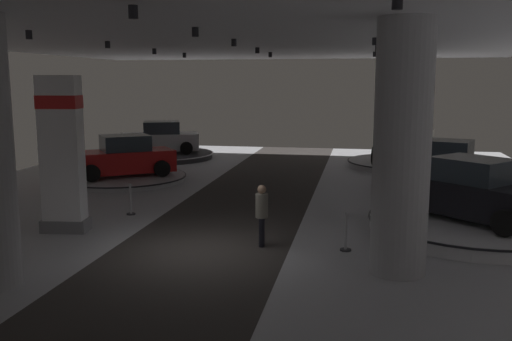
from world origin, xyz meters
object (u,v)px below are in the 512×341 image
Objects in this scene: display_platform_far_left at (123,178)px; display_platform_deep_left at (160,155)px; brand_sign_pylon at (62,152)px; display_platform_far_right at (438,187)px; column_right at (402,149)px; pickup_truck_deep_right at (408,141)px; display_platform_mid_right at (474,225)px; display_car_deep_left at (160,139)px; display_car_far_left at (123,158)px; display_platform_deep_right at (406,163)px; display_car_mid_right at (475,192)px; display_car_far_right at (440,164)px; visitor_walking_near at (262,211)px.

display_platform_deep_left is at bearing 97.65° from display_platform_far_left.
display_platform_far_right is (11.05, 7.86, -2.08)m from brand_sign_pylon.
pickup_truck_deep_right is at bearing 85.05° from column_right.
brand_sign_pylon reaches higher than display_platform_deep_left.
display_platform_mid_right reaches higher than display_platform_deep_left.
display_car_deep_left is 1.02× the size of display_car_far_left.
display_car_mid_right is (0.96, -11.98, 0.97)m from display_platform_deep_right.
display_platform_far_right is at bearing 160.77° from display_car_far_right.
display_platform_far_right is 12.81m from display_car_far_left.
pickup_truck_deep_right is 1.26× the size of display_car_far_left.
pickup_truck_deep_right is at bearing 96.36° from display_car_far_right.
display_car_far_left is (0.03, 0.02, 0.86)m from display_platform_far_left.
visitor_walking_near is (8.36, -15.11, 0.74)m from display_platform_deep_left.
display_platform_mid_right is at bearing -42.42° from display_car_mid_right.
display_platform_far_left is (-12.81, -0.06, -0.03)m from display_platform_far_right.
display_car_mid_right reaches higher than visitor_walking_near.
display_platform_deep_right is at bearing 85.18° from column_right.
pickup_truck_deep_right reaches higher than display_platform_far_right.
visitor_walking_near is at bearing -123.32° from display_car_far_right.
display_car_far_left is 1.03× the size of display_car_mid_right.
display_car_far_left is at bearing 155.93° from display_car_mid_right.
display_platform_deep_right is (12.99, -0.74, 0.00)m from display_platform_deep_left.
display_car_mid_right is (0.17, -5.83, 0.09)m from display_car_far_right.
pickup_truck_deep_right reaches higher than display_platform_far_left.
display_platform_deep_left is 7.03m from display_car_far_left.
display_platform_far_left is (-12.06, -6.19, -0.04)m from display_platform_deep_right.
visitor_walking_near is (-3.29, 1.39, -1.84)m from column_right.
visitor_walking_near is at bearing -123.14° from display_platform_far_right.
display_platform_far_right is 5.87m from display_platform_mid_right.
display_platform_far_left is (-1.76, 7.80, -2.11)m from brand_sign_pylon.
display_car_far_right is 0.81× the size of pickup_truck_deep_right.
display_car_deep_left is 0.78× the size of display_platform_mid_right.
display_car_mid_right is 2.71× the size of visitor_walking_near.
brand_sign_pylon is at bearing -77.48° from display_car_far_left.
column_right is at bearing -94.95° from pickup_truck_deep_right.
display_car_mid_right is (2.29, 3.79, -1.61)m from column_right.
display_platform_far_left is 11.08m from visitor_walking_near.
visitor_walking_near reaches higher than display_platform_far_left.
brand_sign_pylon reaches higher than display_car_far_left.
visitor_walking_near is (8.33, -15.12, -0.16)m from display_car_deep_left.
brand_sign_pylon reaches higher than display_car_far_right.
column_right is 20.37m from display_platform_deep_left.
column_right reaches higher than display_platform_mid_right.
display_platform_deep_right is at bearing 97.26° from display_car_far_right.
brand_sign_pylon is 2.73× the size of visitor_walking_near.
display_platform_far_right is at bearing 0.26° from display_platform_far_left.
brand_sign_pylon is 0.81× the size of display_platform_far_left.
display_platform_deep_left is 1.28× the size of display_car_far_right.
display_platform_mid_right is (13.97, -12.74, 0.04)m from display_platform_deep_left.
display_platform_deep_left is at bearing 137.64° from display_car_mid_right.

